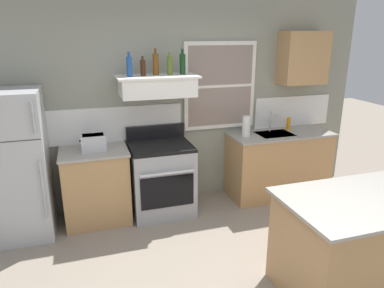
# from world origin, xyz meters

# --- Properties ---
(back_wall) EXTENTS (5.40, 0.11, 2.70)m
(back_wall) POSITION_xyz_m (0.03, 2.23, 1.35)
(back_wall) COLOR gray
(back_wall) RESTS_ON ground_plane
(refrigerator) EXTENTS (0.70, 0.72, 1.66)m
(refrigerator) POSITION_xyz_m (-1.90, 1.84, 0.83)
(refrigerator) COLOR #B7BABC
(refrigerator) RESTS_ON ground_plane
(counter_left_of_stove) EXTENTS (0.79, 0.63, 0.91)m
(counter_left_of_stove) POSITION_xyz_m (-1.05, 1.90, 0.46)
(counter_left_of_stove) COLOR tan
(counter_left_of_stove) RESTS_ON ground_plane
(toaster) EXTENTS (0.30, 0.20, 0.19)m
(toaster) POSITION_xyz_m (-1.04, 1.89, 1.01)
(toaster) COLOR silver
(toaster) RESTS_ON counter_left_of_stove
(stove_range) EXTENTS (0.76, 0.69, 1.09)m
(stove_range) POSITION_xyz_m (-0.25, 1.86, 0.46)
(stove_range) COLOR #9EA0A5
(stove_range) RESTS_ON ground_plane
(range_hood_shelf) EXTENTS (0.96, 0.52, 0.24)m
(range_hood_shelf) POSITION_xyz_m (-0.25, 1.96, 1.62)
(range_hood_shelf) COLOR white
(bottle_blue_liqueur) EXTENTS (0.07, 0.07, 0.28)m
(bottle_blue_liqueur) POSITION_xyz_m (-0.57, 1.93, 1.86)
(bottle_blue_liqueur) COLOR #1E478C
(bottle_blue_liqueur) RESTS_ON range_hood_shelf
(bottle_brown_stout) EXTENTS (0.06, 0.06, 0.23)m
(bottle_brown_stout) POSITION_xyz_m (-0.41, 1.96, 1.84)
(bottle_brown_stout) COLOR #381E0F
(bottle_brown_stout) RESTS_ON range_hood_shelf
(bottle_amber_wine) EXTENTS (0.07, 0.07, 0.31)m
(bottle_amber_wine) POSITION_xyz_m (-0.25, 2.00, 1.87)
(bottle_amber_wine) COLOR brown
(bottle_amber_wine) RESTS_ON range_hood_shelf
(bottle_olive_oil_square) EXTENTS (0.06, 0.06, 0.27)m
(bottle_olive_oil_square) POSITION_xyz_m (-0.09, 1.94, 1.86)
(bottle_olive_oil_square) COLOR #4C601E
(bottle_olive_oil_square) RESTS_ON range_hood_shelf
(bottle_dark_green_wine) EXTENTS (0.07, 0.07, 0.30)m
(bottle_dark_green_wine) POSITION_xyz_m (0.07, 1.98, 1.87)
(bottle_dark_green_wine) COLOR #143819
(bottle_dark_green_wine) RESTS_ON range_hood_shelf
(counter_right_with_sink) EXTENTS (1.43, 0.63, 0.91)m
(counter_right_with_sink) POSITION_xyz_m (1.45, 1.90, 0.46)
(counter_right_with_sink) COLOR tan
(counter_right_with_sink) RESTS_ON ground_plane
(sink_faucet) EXTENTS (0.03, 0.17, 0.28)m
(sink_faucet) POSITION_xyz_m (1.35, 2.00, 1.08)
(sink_faucet) COLOR silver
(sink_faucet) RESTS_ON counter_right_with_sink
(paper_towel_roll) EXTENTS (0.11, 0.11, 0.27)m
(paper_towel_roll) POSITION_xyz_m (0.93, 1.90, 1.04)
(paper_towel_roll) COLOR white
(paper_towel_roll) RESTS_ON counter_right_with_sink
(dish_soap_bottle) EXTENTS (0.06, 0.06, 0.18)m
(dish_soap_bottle) POSITION_xyz_m (1.63, 2.00, 1.00)
(dish_soap_bottle) COLOR orange
(dish_soap_bottle) RESTS_ON counter_right_with_sink
(kitchen_island) EXTENTS (1.40, 0.90, 0.91)m
(kitchen_island) POSITION_xyz_m (1.07, -0.10, 0.46)
(kitchen_island) COLOR tan
(kitchen_island) RESTS_ON ground_plane
(upper_cabinet_right) EXTENTS (0.64, 0.32, 0.70)m
(upper_cabinet_right) POSITION_xyz_m (1.80, 2.04, 1.90)
(upper_cabinet_right) COLOR tan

